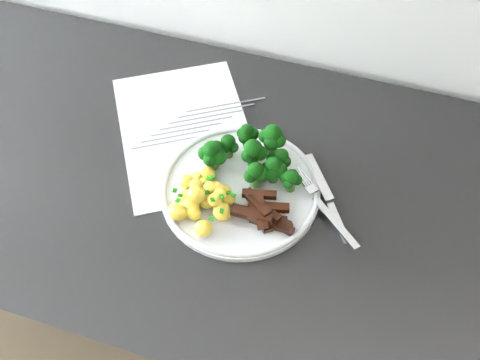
% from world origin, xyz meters
% --- Properties ---
extents(counter, '(2.40, 0.60, 0.90)m').
position_xyz_m(counter, '(0.07, 1.67, 0.45)').
color(counter, black).
rests_on(counter, ground).
extents(recipe_paper, '(0.34, 0.37, 0.00)m').
position_xyz_m(recipe_paper, '(-0.17, 1.76, 0.90)').
color(recipe_paper, white).
rests_on(recipe_paper, counter).
extents(plate, '(0.25, 0.25, 0.01)m').
position_xyz_m(plate, '(-0.04, 1.67, 0.91)').
color(plate, silver).
rests_on(plate, counter).
extents(broccoli, '(0.17, 0.11, 0.07)m').
position_xyz_m(broccoli, '(-0.03, 1.71, 0.94)').
color(broccoli, '#30641D').
rests_on(broccoli, plate).
extents(potatoes, '(0.10, 0.12, 0.04)m').
position_xyz_m(potatoes, '(-0.08, 1.62, 0.92)').
color(potatoes, yellow).
rests_on(potatoes, plate).
extents(beef_strips, '(0.10, 0.07, 0.03)m').
position_xyz_m(beef_strips, '(0.01, 1.63, 0.92)').
color(beef_strips, black).
rests_on(beef_strips, plate).
extents(fork, '(0.13, 0.12, 0.02)m').
position_xyz_m(fork, '(0.10, 1.66, 0.92)').
color(fork, silver).
rests_on(fork, plate).
extents(knife, '(0.10, 0.15, 0.02)m').
position_xyz_m(knife, '(0.10, 1.67, 0.91)').
color(knife, silver).
rests_on(knife, plate).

